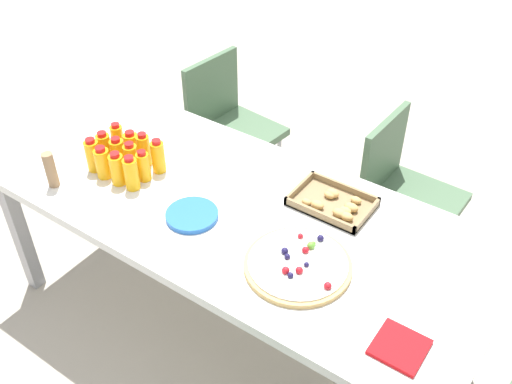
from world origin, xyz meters
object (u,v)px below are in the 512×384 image
juice_bottle_5 (118,154)px  juice_bottle_7 (143,166)px  juice_bottle_3 (131,173)px  chair_far_right (402,188)px  plate_stack (192,215)px  cardboard_tube (51,170)px  chair_far_left (228,121)px  juice_bottle_10 (144,150)px  juice_bottle_2 (117,169)px  juice_bottle_0 (93,155)px  juice_bottle_6 (131,159)px  fruit_pizza (298,265)px  juice_bottle_9 (132,146)px  juice_bottle_11 (158,157)px  snack_tray (334,204)px  juice_bottle_1 (103,163)px  party_table (229,216)px  juice_bottle_4 (104,148)px  juice_bottle_8 (118,139)px  napkin_stack (400,347)px

juice_bottle_5 → juice_bottle_7: 0.14m
juice_bottle_3 → chair_far_right: bearing=48.8°
plate_stack → cardboard_tube: (-0.58, -0.16, 0.07)m
chair_far_left → juice_bottle_10: bearing=17.0°
juice_bottle_2 → juice_bottle_7: juice_bottle_2 is taller
juice_bottle_0 → juice_bottle_10: size_ratio=1.00×
juice_bottle_6 → plate_stack: 0.39m
fruit_pizza → juice_bottle_2: bearing=-179.3°
fruit_pizza → juice_bottle_10: bearing=170.2°
juice_bottle_9 → juice_bottle_10: (0.07, 0.00, 0.01)m
juice_bottle_3 → fruit_pizza: size_ratio=0.41×
chair_far_right → juice_bottle_11: juice_bottle_11 is taller
fruit_pizza → cardboard_tube: bearing=-170.7°
juice_bottle_6 → juice_bottle_9: juice_bottle_6 is taller
fruit_pizza → chair_far_left: bearing=137.5°
snack_tray → juice_bottle_1: bearing=-157.1°
party_table → cardboard_tube: 0.72m
chair_far_right → chair_far_left: size_ratio=1.00×
chair_far_right → snack_tray: (-0.08, -0.55, 0.24)m
chair_far_right → juice_bottle_4: bearing=-48.5°
juice_bottle_0 → juice_bottle_6: (0.15, 0.07, -0.00)m
juice_bottle_1 → juice_bottle_9: bearing=87.4°
juice_bottle_1 → juice_bottle_9: size_ratio=1.05×
juice_bottle_7 → snack_tray: (0.71, 0.28, -0.05)m
juice_bottle_3 → fruit_pizza: bearing=0.2°
chair_far_right → juice_bottle_0: juice_bottle_0 is taller
juice_bottle_7 → snack_tray: bearing=21.8°
chair_far_left → juice_bottle_3: 0.98m
juice_bottle_6 → chair_far_left: bearing=100.2°
juice_bottle_8 → juice_bottle_11: bearing=0.6°
juice_bottle_6 → juice_bottle_0: bearing=-154.4°
juice_bottle_6 → fruit_pizza: juice_bottle_6 is taller
juice_bottle_11 → snack_tray: bearing=16.5°
juice_bottle_9 → juice_bottle_2: bearing=-64.6°
juice_bottle_3 → juice_bottle_6: size_ratio=1.02×
napkin_stack → juice_bottle_0: bearing=175.6°
party_table → plate_stack: size_ratio=10.43×
juice_bottle_0 → cardboard_tube: size_ratio=0.99×
juice_bottle_8 → juice_bottle_11: size_ratio=0.99×
napkin_stack → juice_bottle_3: bearing=174.8°
juice_bottle_2 → juice_bottle_4: bearing=153.7°
juice_bottle_4 → juice_bottle_11: juice_bottle_11 is taller
juice_bottle_9 → fruit_pizza: size_ratio=0.36×
juice_bottle_8 → juice_bottle_4: bearing=-91.6°
juice_bottle_0 → juice_bottle_4: size_ratio=1.03×
juice_bottle_10 → snack_tray: (0.78, 0.21, -0.06)m
juice_bottle_3 → juice_bottle_9: juice_bottle_3 is taller
juice_bottle_0 → fruit_pizza: bearing=0.1°
chair_far_left → juice_bottle_8: 0.82m
chair_far_left → juice_bottle_7: size_ratio=6.06×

